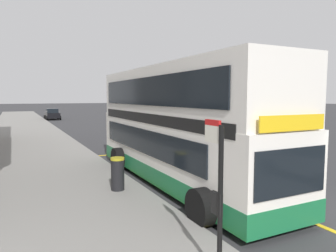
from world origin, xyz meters
name	(u,v)px	position (x,y,z in m)	size (l,w,h in m)	color
ground_plane	(89,125)	(0.00, 32.00, 0.00)	(260.00, 260.00, 0.00)	#333335
pavement_near	(24,127)	(-7.00, 32.00, 0.07)	(6.00, 76.00, 0.14)	gray
double_decker_bus	(177,129)	(-2.46, 5.25, 2.06)	(3.22, 11.01, 4.40)	white
bus_bay_markings	(174,182)	(-2.51, 5.34, 0.01)	(2.98, 13.42, 0.01)	gold
bus_stop_sign	(218,186)	(-4.91, -0.84, 1.76)	(0.09, 0.51, 2.76)	black
parked_car_black_far	(52,114)	(-2.92, 42.84, 0.80)	(2.09, 4.20, 1.62)	black
parked_car_maroon_across	(165,128)	(3.03, 17.60, 0.80)	(2.09, 4.20, 1.62)	maroon
litter_bin	(118,174)	(-4.95, 4.85, 0.70)	(0.47, 0.47, 1.12)	black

